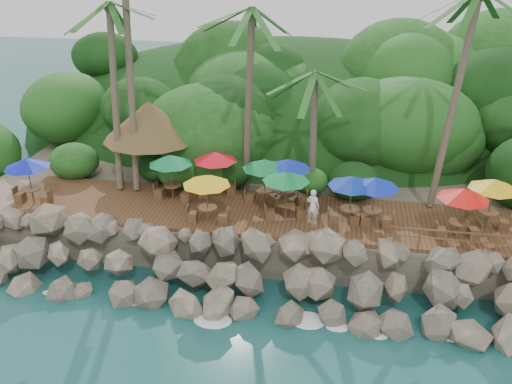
# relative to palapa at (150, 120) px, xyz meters

# --- Properties ---
(ground) EXTENTS (140.00, 140.00, 0.00)m
(ground) POSITION_rel_palapa_xyz_m (6.67, -9.38, -5.79)
(ground) COLOR #19514F
(ground) RESTS_ON ground
(land_base) EXTENTS (32.00, 25.20, 2.10)m
(land_base) POSITION_rel_palapa_xyz_m (6.67, 6.62, -4.74)
(land_base) COLOR gray
(land_base) RESTS_ON ground
(jungle_hill) EXTENTS (44.80, 28.00, 15.40)m
(jungle_hill) POSITION_rel_palapa_xyz_m (6.67, 14.12, -5.79)
(jungle_hill) COLOR #143811
(jungle_hill) RESTS_ON ground
(seawall) EXTENTS (29.00, 4.00, 2.30)m
(seawall) POSITION_rel_palapa_xyz_m (6.67, -7.38, -4.64)
(seawall) COLOR gray
(seawall) RESTS_ON ground
(terrace) EXTENTS (26.00, 5.00, 0.20)m
(terrace) POSITION_rel_palapa_xyz_m (6.67, -3.38, -3.59)
(terrace) COLOR brown
(terrace) RESTS_ON land_base
(jungle_foliage) EXTENTS (44.00, 16.00, 12.00)m
(jungle_foliage) POSITION_rel_palapa_xyz_m (6.67, 5.62, -5.79)
(jungle_foliage) COLOR #143811
(jungle_foliage) RESTS_ON ground
(foam_line) EXTENTS (25.20, 0.80, 0.06)m
(foam_line) POSITION_rel_palapa_xyz_m (6.67, -9.08, -5.76)
(foam_line) COLOR white
(foam_line) RESTS_ON ground
(palms) EXTENTS (29.43, 6.59, 13.32)m
(palms) POSITION_rel_palapa_xyz_m (8.55, -0.92, 6.03)
(palms) COLOR brown
(palms) RESTS_ON ground
(palapa) EXTENTS (5.38, 5.38, 4.60)m
(palapa) POSITION_rel_palapa_xyz_m (0.00, 0.00, 0.00)
(palapa) COLOR brown
(palapa) RESTS_ON ground
(dining_clusters) EXTENTS (25.46, 5.47, 2.55)m
(dining_clusters) POSITION_rel_palapa_xyz_m (7.93, -3.46, -1.38)
(dining_clusters) COLOR brown
(dining_clusters) RESTS_ON terrace
(railing) EXTENTS (8.30, 0.10, 1.00)m
(railing) POSITION_rel_palapa_xyz_m (17.29, -5.73, -2.88)
(railing) COLOR brown
(railing) RESTS_ON terrace
(waiter) EXTENTS (0.73, 0.57, 1.78)m
(waiter) POSITION_rel_palapa_xyz_m (9.61, -4.12, -2.60)
(waiter) COLOR white
(waiter) RESTS_ON terrace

